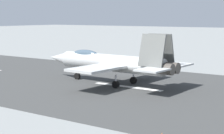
# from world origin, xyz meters

# --- Properties ---
(ground_plane) EXTENTS (400.00, 400.00, 0.00)m
(ground_plane) POSITION_xyz_m (0.00, 0.00, 0.00)
(ground_plane) COLOR gray
(runway_strip) EXTENTS (240.00, 26.00, 0.02)m
(runway_strip) POSITION_xyz_m (-0.02, 0.00, 0.01)
(runway_strip) COLOR #373838
(runway_strip) RESTS_ON ground
(fighter_jet) EXTENTS (17.28, 13.03, 5.57)m
(fighter_jet) POSITION_xyz_m (3.06, -0.36, 2.38)
(fighter_jet) COLOR #AFB2B2
(fighter_jet) RESTS_ON ground
(crew_person) EXTENTS (0.65, 0.43, 1.66)m
(crew_person) POSITION_xyz_m (15.04, -11.73, 0.83)
(crew_person) COLOR #1E2338
(crew_person) RESTS_ON ground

